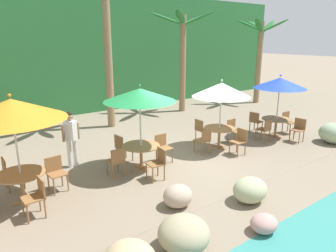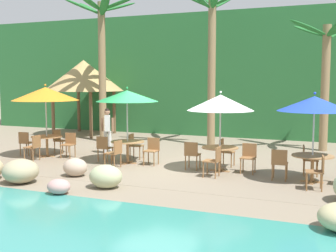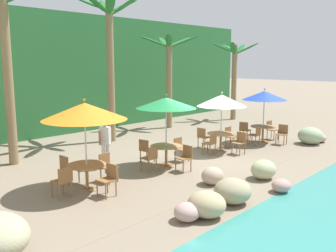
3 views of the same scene
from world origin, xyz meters
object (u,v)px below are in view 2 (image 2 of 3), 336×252
umbrella_green (127,96)px  chair_green_seaward (152,149)px  chair_blue_left (280,162)px  palm_tree_second (212,39)px  chair_green_left (104,147)px  palm_tree_nearest (102,42)px  chair_orange_right (34,146)px  waiter_in_white (107,128)px  chair_white_seaward (249,156)px  chair_white_inland (225,150)px  dining_table_orange (47,140)px  chair_blue_right (318,170)px  chair_orange_seaward (69,143)px  umbrella_white (221,103)px  chair_orange_inland (59,139)px  dining_table_green (128,145)px  chair_green_inland (134,144)px  chair_white_left (192,153)px  palapa_hut (84,76)px  dining_table_blue (313,160)px  chair_green_right (115,152)px  chair_blue_inland (307,158)px  dining_table_white (220,151)px  palm_tree_third (327,63)px  umbrella_blue (314,104)px  umbrella_orange (46,94)px

umbrella_green → chair_green_seaward: (0.85, 0.11, -1.71)m
chair_blue_left → palm_tree_second: size_ratio=0.13×
chair_green_left → palm_tree_nearest: 6.33m
chair_orange_right → waiter_in_white: bearing=54.4°
chair_white_seaward → chair_white_inland: 1.19m
dining_table_orange → chair_blue_right: bearing=-7.8°
chair_green_seaward → palm_tree_second: 6.06m
chair_orange_seaward → chair_white_seaward: size_ratio=1.00×
umbrella_white → chair_white_inland: bearing=96.1°
chair_orange_inland → dining_table_green: bearing=-14.1°
palm_tree_second → chair_orange_right: bearing=-129.1°
chair_green_inland → umbrella_white: size_ratio=0.36×
chair_white_left → palapa_hut: palapa_hut is taller
dining_table_blue → palm_tree_nearest: palm_tree_nearest is taller
chair_green_right → chair_white_left: same height
chair_blue_inland → palapa_hut: size_ratio=0.22×
chair_orange_inland → chair_white_left: size_ratio=1.00×
chair_green_left → palm_tree_second: (2.23, 4.82, 3.89)m
chair_white_inland → chair_blue_inland: 2.61m
chair_green_left → palm_tree_second: 6.58m
chair_orange_right → chair_green_seaward: size_ratio=1.00×
chair_green_inland → dining_table_white: 3.47m
dining_table_white → palm_tree_third: 6.53m
umbrella_green → palm_tree_third: size_ratio=0.50×
chair_orange_right → chair_green_right: size_ratio=1.00×
chair_green_seaward → waiter_in_white: size_ratio=0.51×
umbrella_green → chair_blue_right: 6.43m
chair_white_left → palm_tree_second: bearing=100.9°
dining_table_white → palapa_hut: palapa_hut is taller
chair_green_seaward → umbrella_blue: bearing=-6.4°
chair_green_seaward → dining_table_orange: bearing=-178.5°
chair_green_left → waiter_in_white: (-0.72, 1.45, 0.47)m
chair_green_left → chair_green_right: bearing=-41.2°
dining_table_blue → umbrella_green: bearing=175.5°
palm_tree_third → dining_table_blue: bearing=-89.5°
umbrella_orange → palapa_hut: size_ratio=0.66×
chair_green_seaward → waiter_in_white: (-2.42, 1.25, 0.47)m
umbrella_green → umbrella_blue: bearing=-4.5°
chair_orange_seaward → chair_orange_inland: size_ratio=1.00×
chair_green_inland → waiter_in_white: waiter_in_white is taller
umbrella_orange → palapa_hut: 6.36m
chair_orange_inland → chair_green_right: (3.39, -1.70, 0.00)m
umbrella_white → dining_table_blue: 3.08m
dining_table_blue → chair_blue_right: 0.86m
chair_orange_seaward → umbrella_green: 2.98m
chair_white_inland → dining_table_blue: bearing=-24.3°
chair_green_left → chair_white_seaward: 4.87m
chair_orange_inland → palm_tree_nearest: size_ratio=0.14×
umbrella_blue → chair_blue_left: 1.82m
dining_table_white → waiter_in_white: waiter_in_white is taller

